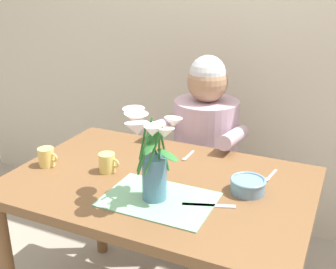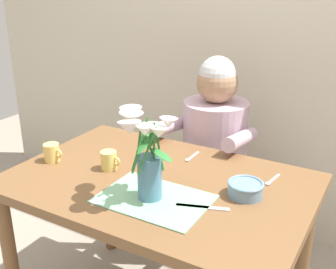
% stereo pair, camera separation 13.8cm
% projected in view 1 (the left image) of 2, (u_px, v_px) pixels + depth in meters
% --- Properties ---
extents(wood_panel_backdrop, '(4.00, 0.10, 2.50)m').
position_uv_depth(wood_panel_backdrop, '(239.00, 23.00, 2.37)').
color(wood_panel_backdrop, beige).
rests_on(wood_panel_backdrop, ground_plane).
extents(dining_table, '(1.20, 0.80, 0.74)m').
position_uv_depth(dining_table, '(160.00, 201.00, 1.70)').
color(dining_table, brown).
rests_on(dining_table, ground_plane).
extents(seated_person, '(0.45, 0.47, 1.14)m').
position_uv_depth(seated_person, '(205.00, 160.00, 2.26)').
color(seated_person, '#4C4C56').
rests_on(seated_person, ground_plane).
extents(striped_placemat, '(0.40, 0.28, 0.00)m').
position_uv_depth(striped_placemat, '(159.00, 199.00, 1.51)').
color(striped_placemat, '#7AB289').
rests_on(striped_placemat, dining_table).
extents(flower_vase, '(0.25, 0.26, 0.34)m').
position_uv_depth(flower_vase, '(151.00, 151.00, 1.45)').
color(flower_vase, teal).
rests_on(flower_vase, dining_table).
extents(ceramic_bowl, '(0.14, 0.14, 0.06)m').
position_uv_depth(ceramic_bowl, '(248.00, 185.00, 1.56)').
color(ceramic_bowl, '#6689A8').
rests_on(ceramic_bowl, dining_table).
extents(dinner_knife, '(0.19, 0.08, 0.00)m').
position_uv_depth(dinner_knife, '(209.00, 206.00, 1.47)').
color(dinner_knife, silver).
rests_on(dinner_knife, dining_table).
extents(tea_cup, '(0.09, 0.07, 0.08)m').
position_uv_depth(tea_cup, '(107.00, 163.00, 1.72)').
color(tea_cup, '#E5C666').
rests_on(tea_cup, dining_table).
extents(coffee_cup, '(0.09, 0.07, 0.08)m').
position_uv_depth(coffee_cup, '(47.00, 157.00, 1.77)').
color(coffee_cup, '#E5C666').
rests_on(coffee_cup, dining_table).
extents(spoon_0, '(0.03, 0.12, 0.01)m').
position_uv_depth(spoon_0, '(269.00, 177.00, 1.68)').
color(spoon_0, silver).
rests_on(spoon_0, dining_table).
extents(spoon_1, '(0.02, 0.12, 0.01)m').
position_uv_depth(spoon_1, '(187.00, 157.00, 1.86)').
color(spoon_1, silver).
rests_on(spoon_1, dining_table).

